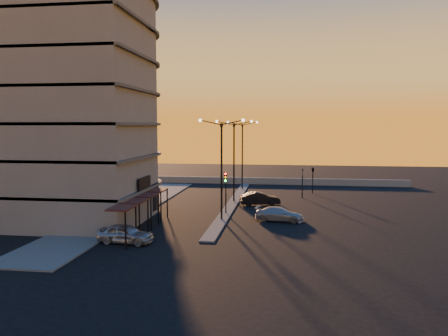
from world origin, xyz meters
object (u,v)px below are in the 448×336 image
(car_hatchback, at_px, (125,234))
(car_wagon, at_px, (280,214))
(streetlamp_mid, at_px, (234,154))
(car_sedan, at_px, (260,199))
(traffic_light_main, at_px, (226,186))

(car_hatchback, relative_size, car_wagon, 0.94)
(streetlamp_mid, xyz_separation_m, car_wagon, (5.41, -9.61, -4.94))
(streetlamp_mid, xyz_separation_m, car_sedan, (3.10, -1.64, -4.86))
(streetlamp_mid, bearing_deg, car_wagon, -60.62)
(traffic_light_main, xyz_separation_m, car_hatchback, (-6.05, -11.82, -2.17))
(streetlamp_mid, distance_m, car_wagon, 12.08)
(car_sedan, distance_m, car_wagon, 8.30)
(streetlamp_mid, height_order, traffic_light_main, streetlamp_mid)
(car_hatchback, distance_m, car_sedan, 19.58)
(traffic_light_main, relative_size, car_wagon, 0.94)
(car_sedan, bearing_deg, car_hatchback, 138.00)
(car_wagon, bearing_deg, streetlamp_mid, 37.64)
(traffic_light_main, bearing_deg, streetlamp_mid, 90.00)
(car_sedan, height_order, car_wagon, car_sedan)
(traffic_light_main, bearing_deg, car_sedan, 60.54)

